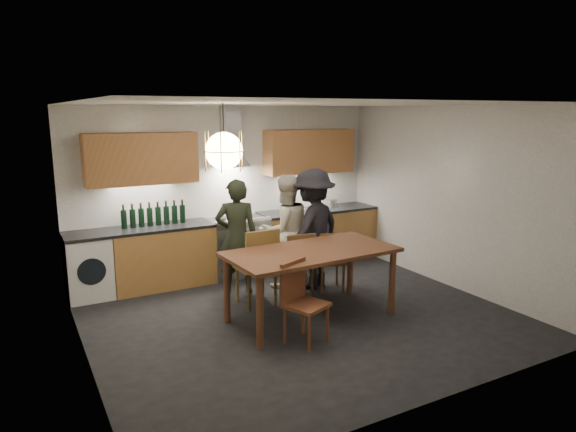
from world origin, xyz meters
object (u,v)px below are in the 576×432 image
person_right (313,229)px  wine_bottles (154,214)px  person_mid (285,231)px  mixing_bowl (296,211)px  person_left (237,237)px  dining_table (311,258)px  stock_pot (332,203)px  chair_back_left (259,262)px  chair_front (300,296)px

person_right → wine_bottles: (-1.97, 1.15, 0.21)m
person_mid → mixing_bowl: size_ratio=6.14×
person_left → person_right: size_ratio=0.94×
person_left → mixing_bowl: person_left is taller
dining_table → mixing_bowl: 2.17m
mixing_bowl → person_mid: bearing=-128.7°
stock_pot → wine_bottles: (-3.05, 0.02, 0.11)m
chair_back_left → mixing_bowl: chair_back_left is taller
chair_front → person_right: bearing=31.7°
chair_front → stock_pot: 3.42m
dining_table → person_mid: (0.30, 1.21, 0.05)m
chair_back_left → person_left: (-0.03, 0.64, 0.21)m
person_mid → person_left: bearing=-5.8°
dining_table → chair_front: (-0.45, -0.51, -0.25)m
dining_table → chair_back_left: chair_back_left is taller
dining_table → stock_pot: stock_pot is taller
dining_table → wine_bottles: 2.54m
mixing_bowl → stock_pot: (0.79, 0.15, 0.03)m
dining_table → person_right: 1.17m
dining_table → stock_pot: (1.70, 2.12, 0.19)m
person_right → mixing_bowl: 1.02m
chair_back_left → person_left: person_left is taller
person_left → wine_bottles: size_ratio=1.75×
chair_front → stock_pot: (2.15, 2.63, 0.44)m
chair_front → stock_pot: bearing=28.0°
person_mid → person_right: (0.33, -0.22, 0.04)m
dining_table → person_right: (0.62, 0.99, 0.09)m
mixing_bowl → person_right: bearing=-106.1°
chair_front → person_left: (0.02, 1.80, 0.28)m
dining_table → stock_pot: size_ratio=12.02×
chair_back_left → person_mid: (0.69, 0.56, 0.22)m
dining_table → chair_front: chair_front is taller
stock_pot → chair_back_left: bearing=-144.9°
person_left → dining_table: bearing=129.7°
person_left → person_right: (1.05, -0.30, 0.05)m
person_left → person_mid: person_mid is taller
chair_back_left → stock_pot: (2.09, 1.47, 0.36)m
chair_front → person_mid: 1.90m
chair_front → wine_bottles: wine_bottles is taller
chair_front → wine_bottles: (-0.90, 2.64, 0.55)m
chair_back_left → wine_bottles: 1.83m
chair_back_left → mixing_bowl: (1.30, 1.32, 0.34)m
chair_front → mixing_bowl: mixing_bowl is taller
person_mid → mixing_bowl: bearing=-128.2°
wine_bottles → person_left: bearing=-42.4°
person_right → mixing_bowl: size_ratio=6.47×
person_left → person_right: person_right is taller
dining_table → stock_pot: 2.72m
dining_table → wine_bottles: (-1.35, 2.13, 0.30)m
person_left → wine_bottles: (-0.92, 0.84, 0.26)m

